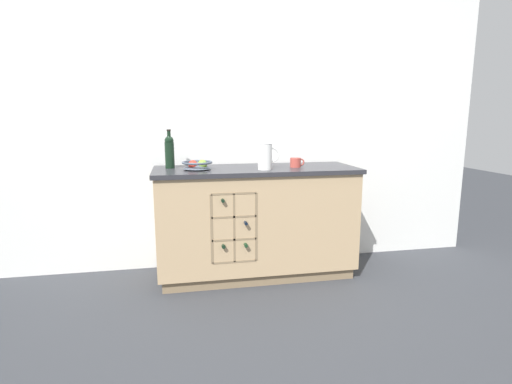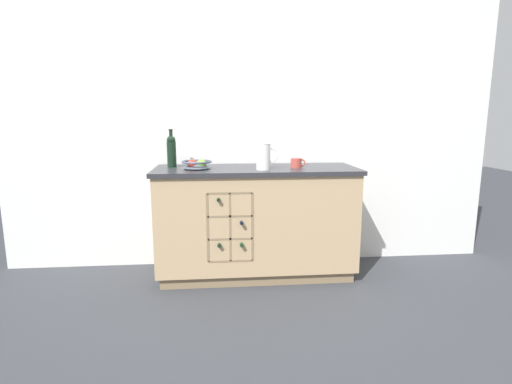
% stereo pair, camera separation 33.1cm
% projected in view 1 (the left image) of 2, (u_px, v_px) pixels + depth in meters
% --- Properties ---
extents(ground_plane, '(14.00, 14.00, 0.00)m').
position_uv_depth(ground_plane, '(256.00, 274.00, 3.45)').
color(ground_plane, '#383A3F').
extents(back_wall, '(4.40, 0.06, 2.55)m').
position_uv_depth(back_wall, '(248.00, 124.00, 3.55)').
color(back_wall, white).
rests_on(back_wall, ground_plane).
extents(kitchen_island, '(1.66, 0.63, 0.92)m').
position_uv_depth(kitchen_island, '(256.00, 221.00, 3.36)').
color(kitchen_island, '#8B7354').
rests_on(kitchen_island, ground_plane).
extents(fruit_bowl, '(0.24, 0.24, 0.08)m').
position_uv_depth(fruit_bowl, '(197.00, 164.00, 3.14)').
color(fruit_bowl, '#4C5666').
rests_on(fruit_bowl, kitchen_island).
extents(white_pitcher, '(0.17, 0.12, 0.21)m').
position_uv_depth(white_pitcher, '(265.00, 156.00, 3.14)').
color(white_pitcher, white).
rests_on(white_pitcher, kitchen_island).
extents(ceramic_mug, '(0.12, 0.09, 0.08)m').
position_uv_depth(ceramic_mug, '(296.00, 162.00, 3.31)').
color(ceramic_mug, '#B7473D').
rests_on(ceramic_mug, kitchen_island).
extents(standing_wine_bottle, '(0.08, 0.08, 0.31)m').
position_uv_depth(standing_wine_bottle, '(169.00, 151.00, 3.22)').
color(standing_wine_bottle, black).
rests_on(standing_wine_bottle, kitchen_island).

